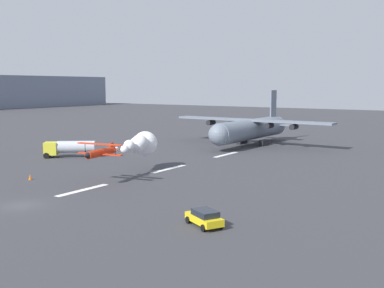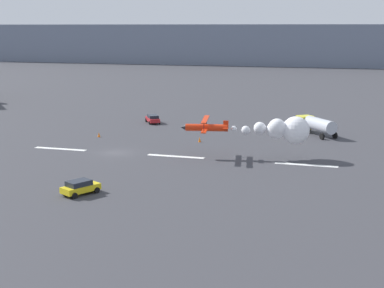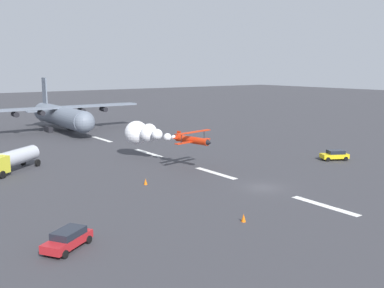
% 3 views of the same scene
% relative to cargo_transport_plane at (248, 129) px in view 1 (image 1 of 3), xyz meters
% --- Properties ---
extents(ground_plane, '(440.00, 440.00, 0.00)m').
position_rel_cargo_transport_plane_xyz_m(ground_plane, '(-57.49, -2.47, -3.53)').
color(ground_plane, '#38383D').
rests_on(ground_plane, ground).
extents(runway_stripe_4, '(8.00, 0.90, 0.01)m').
position_rel_cargo_transport_plane_xyz_m(runway_stripe_4, '(-48.73, -2.47, -3.52)').
color(runway_stripe_4, white).
rests_on(runway_stripe_4, ground).
extents(runway_stripe_5, '(8.00, 0.90, 0.01)m').
position_rel_cargo_transport_plane_xyz_m(runway_stripe_5, '(-31.21, -2.47, -3.52)').
color(runway_stripe_5, white).
rests_on(runway_stripe_5, ground).
extents(runway_stripe_6, '(8.00, 0.90, 0.01)m').
position_rel_cargo_transport_plane_xyz_m(runway_stripe_6, '(-13.70, -2.47, -3.52)').
color(runway_stripe_6, white).
rests_on(runway_stripe_6, ground).
extents(cargo_transport_plane, '(27.98, 35.47, 11.52)m').
position_rel_cargo_transport_plane_xyz_m(cargo_transport_plane, '(0.00, 0.00, 0.00)').
color(cargo_transport_plane, slate).
rests_on(cargo_transport_plane, ground).
extents(stunt_biplane_red, '(17.01, 7.33, 3.69)m').
position_rel_cargo_transport_plane_xyz_m(stunt_biplane_red, '(-35.03, 0.15, 0.44)').
color(stunt_biplane_red, red).
extents(fuel_tanker_truck, '(7.30, 8.38, 2.90)m').
position_rel_cargo_transport_plane_xyz_m(fuel_tanker_truck, '(-31.75, 18.96, -1.79)').
color(fuel_tanker_truck, yellow).
rests_on(fuel_tanker_truck, ground).
extents(followme_car_yellow, '(3.48, 4.42, 1.52)m').
position_rel_cargo_transport_plane_xyz_m(followme_car_yellow, '(-52.86, -22.46, -2.72)').
color(followme_car_yellow, yellow).
rests_on(followme_car_yellow, ground).
extents(traffic_cone_far, '(0.44, 0.44, 0.75)m').
position_rel_cargo_transport_plane_xyz_m(traffic_cone_far, '(-48.27, 8.04, -3.15)').
color(traffic_cone_far, orange).
rests_on(traffic_cone_far, ground).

